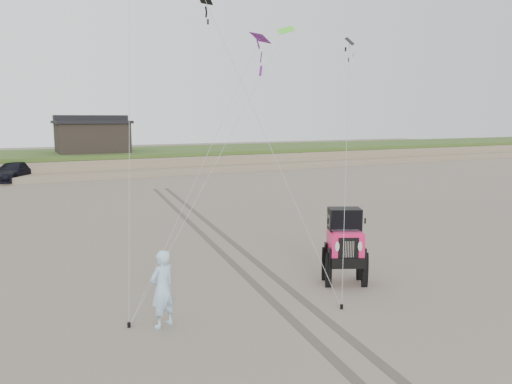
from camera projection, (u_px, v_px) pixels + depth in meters
ground at (267, 315)px, 12.31m from camera, size 160.00×160.00×0.00m
dune_ridge at (69, 162)px, 45.15m from camera, size 160.00×14.25×1.73m
cabin at (92, 136)px, 45.26m from camera, size 6.40×5.40×3.35m
truck_c at (14, 172)px, 38.14m from camera, size 4.52×5.43×1.49m
jeep at (345, 254)px, 14.52m from camera, size 3.93×5.20×1.78m
man at (162, 289)px, 11.54m from camera, size 0.79×0.67×1.83m
kite_flock at (250, 24)px, 20.27m from camera, size 7.18×8.01×3.55m
stake_main at (129, 325)px, 11.59m from camera, size 0.08×0.08×0.12m
stake_aux at (342, 307)px, 12.71m from camera, size 0.08×0.08×0.12m
tire_tracks at (216, 238)px, 20.25m from camera, size 5.22×29.74×0.01m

